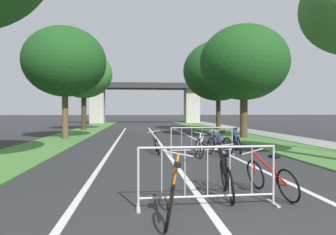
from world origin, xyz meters
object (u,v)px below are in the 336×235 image
Objects in this scene: bicycle_black_1 at (226,178)px; bicycle_silver_6 at (156,144)px; tree_left_oak_mid at (65,62)px; crowd_barrier_second at (202,141)px; bicycle_white_2 at (200,147)px; tree_left_pine_far at (84,74)px; crowd_barrier_nearest at (208,176)px; bicycle_red_7 at (270,178)px; tree_right_maple_mid at (218,71)px; bicycle_purple_3 at (217,146)px; bicycle_teal_4 at (221,144)px; tree_right_cypress_far at (244,63)px; bicycle_blue_5 at (237,143)px; bicycle_orange_0 at (172,195)px.

bicycle_black_1 reaches higher than bicycle_silver_6.
crowd_barrier_second is (6.63, -7.11, -4.01)m from tree_left_oak_mid.
bicycle_white_2 is at bearing -38.55° from bicycle_silver_6.
tree_left_pine_far is 23.88m from bicycle_black_1.
tree_left_pine_far is 17.54m from bicycle_silver_6.
crowd_barrier_second is (1.26, 6.51, 0.00)m from crowd_barrier_nearest.
crowd_barrier_nearest is (5.37, -13.62, -4.01)m from tree_left_oak_mid.
crowd_barrier_second is 0.63m from bicycle_white_2.
tree_left_oak_mid is 4.05× the size of bicycle_black_1.
crowd_barrier_nearest is at bearing -68.48° from tree_left_oak_mid.
bicycle_silver_6 is 6.75m from bicycle_red_7.
tree_left_pine_far reaches higher than tree_left_oak_mid.
tree_right_maple_mid is 16.20m from bicycle_purple_3.
bicycle_teal_4 reaches higher than bicycle_red_7.
crowd_barrier_second is at bearing 121.45° from bicycle_purple_3.
bicycle_red_7 is at bearing -104.10° from bicycle_purple_3.
tree_right_cypress_far is 9.68m from bicycle_silver_6.
bicycle_white_2 is (-4.62, -15.07, -4.70)m from tree_right_maple_mid.
tree_left_oak_mid is at bearing 132.99° from crowd_barrier_second.
bicycle_purple_3 reaches higher than bicycle_silver_6.
bicycle_blue_5 is at bearing -6.13° from bicycle_teal_4.
bicycle_silver_6 is (-0.95, 6.51, -0.02)m from bicycle_black_1.
tree_right_cypress_far is 15.14m from crowd_barrier_nearest.
bicycle_teal_4 is (1.62, 6.30, -0.00)m from bicycle_black_1.
crowd_barrier_nearest is at bearing -120.07° from bicycle_teal_4.
bicycle_blue_5 reaches higher than bicycle_white_2.
bicycle_silver_6 is (-1.71, 0.56, -0.17)m from crowd_barrier_second.
crowd_barrier_second is at bearing -47.01° from tree_left_oak_mid.
bicycle_red_7 is at bearing -106.98° from tree_right_cypress_far.
bicycle_white_2 is (1.75, 6.48, -0.00)m from bicycle_orange_0.
tree_left_pine_far is 2.87× the size of crowd_barrier_second.
bicycle_blue_5 is (2.77, 6.95, -0.14)m from crowd_barrier_nearest.
bicycle_red_7 is (2.06, 1.12, -0.01)m from bicycle_orange_0.
bicycle_purple_3 is at bearing -128.43° from bicycle_teal_4.
bicycle_orange_0 reaches higher than bicycle_silver_6.
tree_right_maple_mid is 4.55× the size of bicycle_silver_6.
bicycle_silver_6 is at bearing 95.23° from bicycle_red_7.
tree_left_pine_far is 4.22× the size of bicycle_silver_6.
tree_left_pine_far is 18.89m from bicycle_blue_5.
bicycle_black_1 is at bearing -104.24° from tree_right_maple_mid.
bicycle_silver_6 is at bearing 162.45° from bicycle_teal_4.
crowd_barrier_second is 7.33m from bicycle_orange_0.
crowd_barrier_nearest is 1.49m from bicycle_red_7.
bicycle_teal_4 is (2.80, 7.42, 0.00)m from bicycle_orange_0.
bicycle_teal_4 is (-3.57, -14.13, -4.70)m from tree_right_maple_mid.
crowd_barrier_second is at bearing -19.64° from bicycle_silver_6.
bicycle_white_2 reaches higher than bicycle_teal_4.
bicycle_purple_3 is at bearing -27.60° from bicycle_silver_6.
bicycle_black_1 reaches higher than bicycle_white_2.
bicycle_white_2 is at bearing -107.05° from tree_right_maple_mid.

